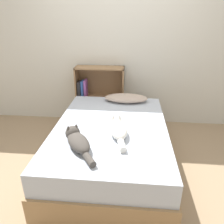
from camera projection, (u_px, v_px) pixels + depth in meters
The scene contains 7 objects.
ground_plane at pixel (111, 166), 2.64m from camera, with size 8.00×8.00×0.00m, color #997F60.
wall_back at pixel (119, 45), 3.30m from camera, with size 8.00×0.06×2.50m.
bed at pixel (111, 147), 2.53m from camera, with size 1.26×1.82×0.55m.
pillow at pixel (126, 98), 3.05m from camera, with size 0.60×0.29×0.10m.
cat_light at pixel (118, 129), 2.22m from camera, with size 0.24×0.54×0.14m.
cat_dark at pixel (77, 140), 2.02m from camera, with size 0.38×0.50×0.17m.
bookshelf at pixel (99, 95), 3.52m from camera, with size 0.75×0.26×0.94m.
Camera 1 is at (0.21, -2.13, 1.68)m, focal length 35.00 mm.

